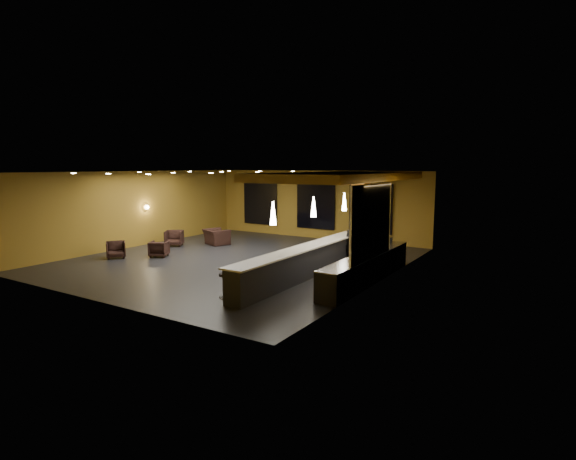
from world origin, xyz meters
The scene contains 34 objects.
floor centered at (0.00, 0.00, -0.05)m, with size 12.00×13.00×0.10m, color black.
ceiling centered at (0.00, 0.00, 3.55)m, with size 12.00×13.00×0.10m, color black.
wall_back centered at (0.00, 6.55, 1.75)m, with size 12.00×0.10×3.50m, color olive.
wall_front centered at (0.00, -6.55, 1.75)m, with size 12.00×0.10×3.50m, color olive.
wall_left centered at (-6.05, 0.00, 1.75)m, with size 0.10×13.00×3.50m, color olive.
wall_right centered at (6.05, 0.00, 1.75)m, with size 0.10×13.00×3.50m, color olive.
wood_soffit centered at (4.00, 1.00, 3.36)m, with size 3.60×8.00×0.28m, color #B08333.
window_left centered at (-3.50, 6.44, 1.70)m, with size 2.20×0.06×2.40m, color black.
window_center centered at (0.00, 6.44, 1.70)m, with size 2.20×0.06×2.40m, color black.
window_right centered at (3.00, 6.44, 1.70)m, with size 2.20×0.06×2.40m, color black.
tile_backsplash centered at (5.96, -1.00, 2.00)m, with size 0.06×3.20×2.40m, color white.
bar_counter centered at (3.65, -1.00, 0.50)m, with size 0.60×8.00×1.00m, color black.
bar_top centered at (3.65, -1.00, 1.02)m, with size 0.78×8.10×0.05m, color silver.
prep_counter centered at (5.65, -0.50, 0.43)m, with size 0.70×6.00×0.86m, color black.
prep_top centered at (5.65, -0.50, 0.89)m, with size 0.72×6.00×0.03m, color silver.
wall_shelf_lower centered at (5.82, -1.20, 1.60)m, with size 0.30×1.50×0.03m, color silver.
wall_shelf_upper centered at (5.82, -1.20, 2.05)m, with size 0.30×1.50×0.03m, color silver.
column centered at (3.65, 3.60, 1.75)m, with size 0.60×0.60×3.50m, color #A46824.
wall_sconce centered at (-5.88, 0.50, 1.80)m, with size 0.22×0.22×0.22m, color #FFE5B2.
pendant_0 centered at (3.65, -3.00, 2.35)m, with size 0.20×0.20×0.70m, color white.
pendant_1 centered at (3.65, -0.50, 2.35)m, with size 0.20×0.20×0.70m, color white.
pendant_2 centered at (3.65, 2.00, 2.35)m, with size 0.20×0.20×0.70m, color white.
staff_a centered at (4.15, 1.67, 0.82)m, with size 0.60×0.39×1.64m, color black.
staff_b centered at (5.07, 2.43, 0.88)m, with size 0.86×0.67×1.77m, color black.
staff_c centered at (5.25, 2.02, 0.79)m, with size 0.77×0.50×1.57m, color black.
armchair_a centered at (-4.53, -2.35, 0.34)m, with size 0.73×0.75×0.68m, color black.
armchair_b centered at (-3.23, -1.23, 0.33)m, with size 0.70×0.72×0.65m, color black.
armchair_c centered at (-4.57, 0.91, 0.37)m, with size 0.79×0.81×0.74m, color black.
armchair_d centered at (-3.13, 2.25, 0.37)m, with size 1.13×0.99×0.74m, color black.
bar_stool_0 centered at (2.91, -4.37, 0.46)m, with size 0.36×0.36×0.71m.
bar_stool_1 centered at (2.88, -2.61, 0.53)m, with size 0.42×0.42×0.83m.
bar_stool_2 centered at (2.80, -0.96, 0.51)m, with size 0.40×0.40×0.79m.
bar_stool_3 centered at (2.80, 0.84, 0.52)m, with size 0.41×0.41×0.81m.
bar_stool_4 centered at (2.76, 2.51, 0.52)m, with size 0.41×0.41×0.82m.
Camera 1 is at (10.97, -13.97, 3.74)m, focal length 28.00 mm.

